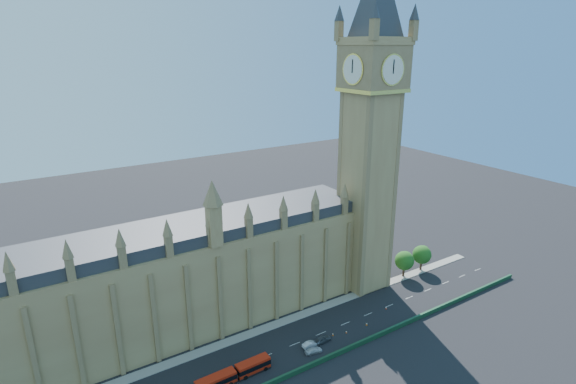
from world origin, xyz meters
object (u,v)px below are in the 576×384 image
car_silver (311,344)px  car_white (313,350)px  red_bus (234,374)px  car_grey (322,339)px

car_silver → car_white: car_silver is taller
red_bus → car_silver: size_ratio=3.89×
car_silver → car_white: 2.24m
car_grey → car_white: 4.66m
red_bus → car_white: 20.21m
car_grey → car_silver: size_ratio=1.06×
car_silver → car_white: bearing=162.6°
car_white → car_grey: bearing=-55.7°
car_grey → car_silver: bearing=87.7°
red_bus → car_grey: (24.27, 0.27, -0.75)m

